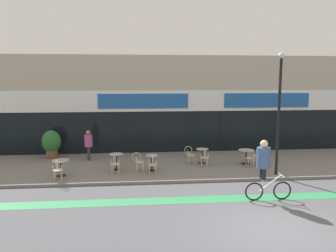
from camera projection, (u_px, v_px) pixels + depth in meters
name	position (u px, v px, depth m)	size (l,w,h in m)	color
ground_plane	(275.00, 229.00, 9.58)	(120.00, 120.00, 0.00)	#4C4C51
sidewalk_slab	(216.00, 164.00, 16.72)	(40.00, 5.50, 0.12)	slate
storefront_facade	(200.00, 103.00, 20.97)	(40.00, 4.06, 5.71)	#B2A899
bike_lane_stripe	(247.00, 198.00, 12.09)	(36.00, 0.70, 0.01)	#2D844C
bistro_table_0	(61.00, 165.00, 14.36)	(0.75, 0.75, 0.72)	black
bistro_table_1	(116.00, 159.00, 15.32)	(0.64, 0.64, 0.77)	black
bistro_table_2	(152.00, 160.00, 15.18)	(0.60, 0.60, 0.75)	black
bistro_table_3	(202.00, 153.00, 16.56)	(0.63, 0.63, 0.74)	black
bistro_table_4	(246.00, 154.00, 16.42)	(0.78, 0.78, 0.72)	black
cafe_chair_0_near	(57.00, 168.00, 13.74)	(0.43, 0.59, 0.90)	beige
cafe_chair_1_near	(115.00, 163.00, 14.71)	(0.45, 0.60, 0.90)	beige
cafe_chair_2_near	(152.00, 163.00, 14.57)	(0.42, 0.58, 0.90)	beige
cafe_chair_2_side	(138.00, 160.00, 15.12)	(0.59, 0.44, 0.90)	beige
cafe_chair_3_near	(205.00, 156.00, 15.95)	(0.43, 0.59, 0.90)	beige
cafe_chair_3_side	(190.00, 154.00, 16.50)	(0.60, 0.45, 0.90)	beige
cafe_chair_4_near	(251.00, 157.00, 15.81)	(0.43, 0.59, 0.90)	beige
cafe_chair_4_side	(258.00, 154.00, 16.48)	(0.58, 0.41, 0.90)	beige
planter_pot	(51.00, 143.00, 17.66)	(1.00, 1.00, 1.51)	brown
lamp_post	(279.00, 106.00, 14.28)	(0.26, 0.26, 5.37)	black
cyclist_0	(264.00, 165.00, 11.69)	(1.73, 0.49, 2.22)	black
pedestrian_near_end	(88.00, 143.00, 17.16)	(0.48, 0.48, 1.58)	#382D47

